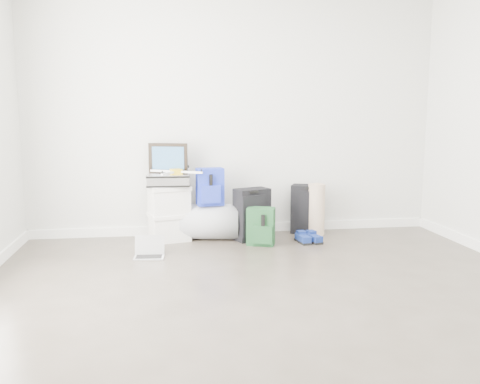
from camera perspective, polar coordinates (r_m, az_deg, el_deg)
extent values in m
plane|color=#383229|center=(3.43, 5.37, -13.97)|extent=(5.00, 5.00, 0.00)
cube|color=silver|center=(5.63, -0.59, 8.98)|extent=(4.50, 0.02, 2.70)
cube|color=white|center=(5.76, -0.55, -4.07)|extent=(4.50, 0.02, 0.10)
cube|color=silver|center=(5.44, -7.92, -4.08)|extent=(0.46, 0.40, 0.25)
cube|color=silver|center=(5.41, -7.95, -2.58)|extent=(0.48, 0.42, 0.04)
cube|color=silver|center=(5.38, -7.98, -1.06)|extent=(0.46, 0.40, 0.25)
cube|color=silver|center=(5.36, -8.01, 0.48)|extent=(0.48, 0.42, 0.04)
cube|color=#B2B2B7|center=(5.35, -8.03, 1.35)|extent=(0.45, 0.34, 0.13)
cube|color=black|center=(5.42, -8.09, 3.79)|extent=(0.41, 0.16, 0.32)
cube|color=#246592|center=(5.41, -8.09, 3.78)|extent=(0.33, 0.11, 0.24)
cube|color=gold|center=(5.32, -7.19, 2.30)|extent=(0.13, 0.13, 0.05)
cube|color=white|center=(5.45, -6.45, 2.46)|extent=(0.17, 0.27, 0.02)
cube|color=white|center=(5.39, -8.61, 2.35)|extent=(0.27, 0.17, 0.02)
cube|color=white|center=(5.19, -7.96, 2.12)|extent=(0.17, 0.27, 0.02)
cube|color=white|center=(5.25, -5.73, 2.24)|extent=(0.27, 0.17, 0.02)
cylinder|color=#93959B|center=(5.44, -3.37, -3.36)|extent=(0.66, 0.47, 0.38)
cube|color=#171D98|center=(5.35, -3.39, 0.61)|extent=(0.29, 0.19, 0.39)
cube|color=#171D98|center=(5.27, -3.30, -0.25)|extent=(0.21, 0.08, 0.19)
cube|color=black|center=(5.38, 1.34, -2.52)|extent=(0.41, 0.32, 0.55)
cube|color=black|center=(5.27, 1.55, -2.76)|extent=(0.26, 0.12, 0.44)
cube|color=black|center=(5.23, 1.55, 0.02)|extent=(0.11, 0.06, 0.02)
cube|color=#13351F|center=(5.19, 2.36, -3.87)|extent=(0.31, 0.25, 0.39)
cube|color=#13351F|center=(5.12, 2.55, -4.81)|extent=(0.21, 0.12, 0.18)
cube|color=black|center=(5.74, 7.56, -1.91)|extent=(0.40, 0.32, 0.55)
cube|color=black|center=(5.63, 7.88, -2.12)|extent=(0.25, 0.13, 0.44)
cube|color=black|center=(5.59, 7.92, 0.43)|extent=(0.12, 0.07, 0.02)
cube|color=black|center=(5.35, 7.07, -5.55)|extent=(0.13, 0.26, 0.02)
cube|color=navy|center=(5.34, 7.08, -5.12)|extent=(0.12, 0.25, 0.06)
cube|color=black|center=(5.38, 8.19, -5.49)|extent=(0.17, 0.26, 0.02)
cube|color=navy|center=(5.37, 8.20, -5.07)|extent=(0.16, 0.25, 0.06)
cylinder|color=tan|center=(5.66, 8.56, -1.96)|extent=(0.19, 0.19, 0.57)
cube|color=silver|center=(4.83, -10.19, -7.23)|extent=(0.29, 0.21, 0.01)
cube|color=black|center=(4.83, -10.19, -7.15)|extent=(0.25, 0.14, 0.00)
cube|color=black|center=(4.90, -10.11, -5.82)|extent=(0.27, 0.03, 0.18)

